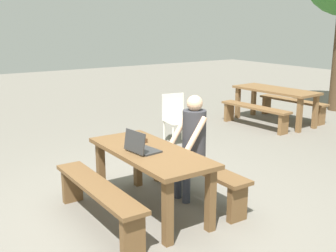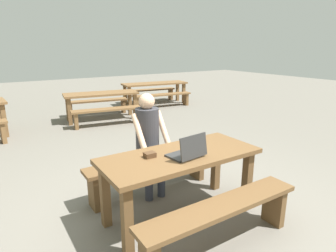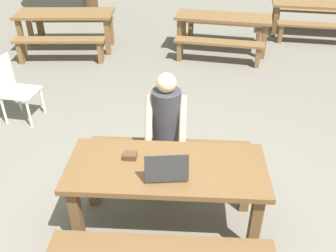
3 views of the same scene
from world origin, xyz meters
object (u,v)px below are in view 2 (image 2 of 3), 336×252
Objects in this scene: person_seated at (149,137)px; small_pouch at (150,155)px; laptop at (188,152)px; picnic_table_distant at (155,86)px; picnic_table_rear at (101,97)px; picnic_table_front at (180,164)px.

small_pouch is at bearing -118.21° from person_seated.
laptop is 0.18× the size of picnic_table_distant.
laptop reaches higher than picnic_table_rear.
small_pouch is (-0.33, 0.09, 0.15)m from picnic_table_front.
small_pouch is at bearing -94.91° from picnic_table_rear.
picnic_table_front is 0.22m from laptop.
person_seated reaches higher than small_pouch.
laptop is 4.92m from picnic_table_rear.
person_seated is 6.01m from picnic_table_distant.
person_seated reaches higher than laptop.
small_pouch is 0.61m from person_seated.
small_pouch reaches higher than picnic_table_rear.
picnic_table_rear is (0.87, 4.09, -0.18)m from person_seated.
picnic_table_front is 0.90× the size of picnic_table_rear.
small_pouch is 6.62m from picnic_table_distant.
laptop is 3.35× the size of small_pouch.
picnic_table_rear is at bearing 80.05° from picnic_table_front.
picnic_table_rear is (0.82, 4.85, -0.22)m from laptop.
small_pouch is 0.05× the size of picnic_table_distant.
picnic_table_distant is at bearing 62.25° from picnic_table_front.
laptop is 6.65m from picnic_table_distant.
picnic_table_rear is (1.16, 4.63, -0.18)m from small_pouch.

